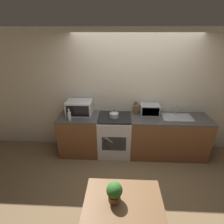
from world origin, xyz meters
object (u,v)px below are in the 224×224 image
(kettle, at_px, (114,114))
(toaster_oven, at_px, (150,109))
(bottle, at_px, (69,116))
(microwave, at_px, (79,108))
(dining_table, at_px, (123,210))
(stove_range, at_px, (114,135))

(kettle, xyz_separation_m, toaster_oven, (0.75, 0.18, 0.05))
(bottle, bearing_deg, microwave, 64.59)
(bottle, distance_m, dining_table, 2.03)
(microwave, bearing_deg, bottle, -115.41)
(kettle, bearing_deg, stove_range, 66.54)
(toaster_oven, relative_size, dining_table, 0.44)
(stove_range, xyz_separation_m, kettle, (-0.01, -0.02, 0.52))
(bottle, xyz_separation_m, dining_table, (1.05, -1.70, -0.35))
(toaster_oven, bearing_deg, stove_range, -168.38)
(stove_range, distance_m, toaster_oven, 0.94)
(bottle, height_order, dining_table, bottle)
(stove_range, relative_size, microwave, 1.70)
(toaster_oven, bearing_deg, kettle, -166.79)
(microwave, bearing_deg, toaster_oven, 2.21)
(kettle, distance_m, microwave, 0.75)
(bottle, bearing_deg, kettle, 11.51)
(microwave, bearing_deg, kettle, -9.15)
(toaster_oven, bearing_deg, dining_table, -105.65)
(stove_range, relative_size, bottle, 3.69)
(dining_table, bearing_deg, bottle, 121.76)
(bottle, height_order, toaster_oven, bottle)
(microwave, height_order, bottle, microwave)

